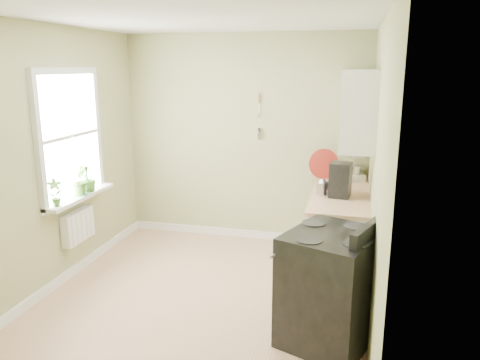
% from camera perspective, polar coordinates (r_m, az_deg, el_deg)
% --- Properties ---
extents(floor, '(3.20, 3.60, 0.02)m').
position_cam_1_polar(floor, '(4.91, -4.47, -14.17)').
color(floor, tan).
rests_on(floor, ground).
extents(ceiling, '(3.20, 3.60, 0.02)m').
position_cam_1_polar(ceiling, '(4.36, -5.17, 19.28)').
color(ceiling, white).
rests_on(ceiling, wall_back).
extents(wall_back, '(3.20, 0.02, 2.70)m').
position_cam_1_polar(wall_back, '(6.16, 0.55, 4.99)').
color(wall_back, tan).
rests_on(wall_back, floor).
extents(wall_left, '(0.02, 3.60, 2.70)m').
position_cam_1_polar(wall_left, '(5.18, -21.97, 2.32)').
color(wall_left, tan).
rests_on(wall_left, floor).
extents(wall_right, '(0.02, 3.60, 2.70)m').
position_cam_1_polar(wall_right, '(4.23, 16.40, 0.39)').
color(wall_right, tan).
rests_on(wall_right, floor).
extents(base_cabinets, '(0.60, 1.60, 0.87)m').
position_cam_1_polar(base_cabinets, '(5.44, 12.06, -6.47)').
color(base_cabinets, white).
rests_on(base_cabinets, floor).
extents(countertop, '(0.64, 1.60, 0.04)m').
position_cam_1_polar(countertop, '(5.30, 12.19, -1.84)').
color(countertop, '#DDB187').
rests_on(countertop, base_cabinets).
extents(upper_cabinets, '(0.35, 1.40, 0.80)m').
position_cam_1_polar(upper_cabinets, '(5.23, 14.25, 8.55)').
color(upper_cabinets, white).
rests_on(upper_cabinets, wall_right).
extents(window, '(0.06, 1.14, 1.44)m').
position_cam_1_polar(window, '(5.37, -20.09, 5.03)').
color(window, white).
rests_on(window, wall_left).
extents(window_sill, '(0.18, 1.14, 0.04)m').
position_cam_1_polar(window_sill, '(5.46, -18.88, -1.93)').
color(window_sill, white).
rests_on(window_sill, wall_left).
extents(radiator, '(0.12, 0.50, 0.35)m').
position_cam_1_polar(radiator, '(5.53, -19.15, -5.33)').
color(radiator, white).
rests_on(radiator, wall_left).
extents(wall_utensils, '(0.02, 0.14, 0.58)m').
position_cam_1_polar(wall_utensils, '(6.06, 2.34, 6.88)').
color(wall_utensils, '#DDB187').
rests_on(wall_utensils, wall_back).
extents(stove, '(0.95, 0.98, 1.09)m').
position_cam_1_polar(stove, '(4.08, 11.05, -12.62)').
color(stove, black).
rests_on(stove, floor).
extents(stand_mixer, '(0.31, 0.41, 0.45)m').
position_cam_1_polar(stand_mixer, '(5.98, 13.66, 1.90)').
color(stand_mixer, '#B2B2B7').
rests_on(stand_mixer, countertop).
extents(kettle, '(0.19, 0.11, 0.19)m').
position_cam_1_polar(kettle, '(5.16, 9.94, -0.87)').
color(kettle, silver).
rests_on(kettle, countertop).
extents(coffee_maker, '(0.24, 0.26, 0.37)m').
position_cam_1_polar(coffee_maker, '(5.13, 12.11, -0.08)').
color(coffee_maker, black).
rests_on(coffee_maker, countertop).
extents(red_tray, '(0.37, 0.20, 0.38)m').
position_cam_1_polar(red_tray, '(5.91, 10.18, 1.94)').
color(red_tray, '#A62A21').
rests_on(red_tray, countertop).
extents(jar, '(0.07, 0.07, 0.08)m').
position_cam_1_polar(jar, '(5.20, 10.72, -1.38)').
color(jar, '#BCB699').
rests_on(jar, countertop).
extents(plant_a, '(0.18, 0.19, 0.29)m').
position_cam_1_polar(plant_a, '(5.06, -21.63, -1.42)').
color(plant_a, '#36621F').
rests_on(plant_a, window_sill).
extents(plant_b, '(0.22, 0.23, 0.33)m').
position_cam_1_polar(plant_b, '(5.41, -18.99, -0.05)').
color(plant_b, '#36621F').
rests_on(plant_b, window_sill).
extents(plant_c, '(0.19, 0.19, 0.32)m').
position_cam_1_polar(plant_c, '(5.54, -18.10, 0.25)').
color(plant_c, '#36621F').
rests_on(plant_c, window_sill).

